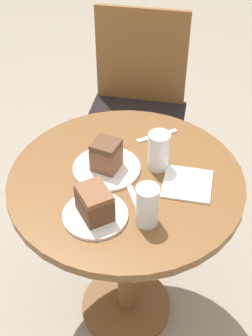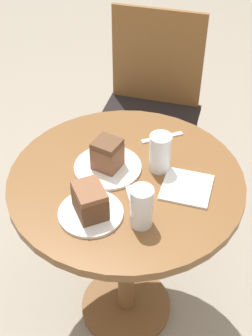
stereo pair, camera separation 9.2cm
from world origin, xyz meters
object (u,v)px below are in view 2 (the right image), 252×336
object	(u,v)px
plate_far	(91,213)
glass_water	(141,209)
plate_near	(108,167)
cake_slice_near	(107,154)
cake_slice_far	(90,201)
glass_lemonade	(160,154)
chair	(150,107)

from	to	relation	value
plate_far	glass_water	world-z (taller)	glass_water
plate_near	plate_far	world-z (taller)	same
cake_slice_near	glass_water	bearing A→B (deg)	-58.86
cake_slice_far	glass_water	xyz separation A→B (m)	(0.15, -0.01, 0.00)
cake_slice_near	glass_lemonade	world-z (taller)	glass_lemonade
plate_near	cake_slice_near	bearing A→B (deg)	-90.00
chair	plate_near	bearing A→B (deg)	-87.73
cake_slice_near	glass_lemonade	xyz separation A→B (m)	(0.17, 0.02, 0.00)
chair	glass_lemonade	bearing A→B (deg)	-75.03
plate_near	plate_far	bearing A→B (deg)	-94.14
plate_far	cake_slice_far	size ratio (longest dim) A/B	1.46
plate_far	cake_slice_near	world-z (taller)	cake_slice_near
chair	glass_lemonade	size ratio (longest dim) A/B	7.04
plate_near	cake_slice_near	world-z (taller)	cake_slice_near
chair	glass_water	world-z (taller)	chair
cake_slice_near	glass_lemonade	distance (m)	0.17
plate_far	chair	bearing A→B (deg)	84.91
glass_water	cake_slice_near	bearing A→B (deg)	121.14
cake_slice_far	plate_near	bearing A→B (deg)	85.86
plate_far	cake_slice_near	distance (m)	0.22
chair	plate_far	world-z (taller)	chair
cake_slice_near	glass_lemonade	size ratio (longest dim) A/B	0.81
plate_near	cake_slice_far	world-z (taller)	cake_slice_far
plate_far	glass_water	distance (m)	0.16
plate_far	cake_slice_near	bearing A→B (deg)	85.86
plate_far	glass_water	size ratio (longest dim) A/B	1.45
cake_slice_near	cake_slice_far	distance (m)	0.21
cake_slice_near	glass_water	distance (m)	0.26
glass_water	cake_slice_far	bearing A→B (deg)	174.79
plate_near	glass_lemonade	size ratio (longest dim) A/B	1.68
cake_slice_near	plate_far	bearing A→B (deg)	-94.14
chair	cake_slice_near	world-z (taller)	chair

